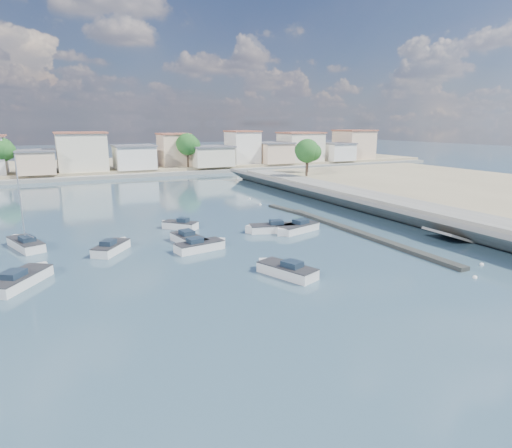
{
  "coord_description": "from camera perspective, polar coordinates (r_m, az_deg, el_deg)",
  "views": [
    {
      "loc": [
        -22.01,
        -24.61,
        11.44
      ],
      "look_at": [
        -3.32,
        13.82,
        1.4
      ],
      "focal_mm": 30.0,
      "sensor_mm": 36.0,
      "label": 1
    }
  ],
  "objects": [
    {
      "name": "ground",
      "position": [
        69.21,
        -7.03,
        3.61
      ],
      "size": [
        400.0,
        400.0,
        0.0
      ],
      "primitive_type": "plane",
      "color": "#2A4354",
      "rests_on": "ground"
    },
    {
      "name": "breakwater",
      "position": [
        48.52,
        11.52,
        -0.48
      ],
      "size": [
        2.0,
        31.02,
        0.35
      ],
      "color": "black",
      "rests_on": "ground"
    },
    {
      "name": "mooring_buoys",
      "position": [
        49.11,
        9.29,
        -0.37
      ],
      "size": [
        9.96,
        39.32,
        0.34
      ],
      "color": "white",
      "rests_on": "ground"
    },
    {
      "name": "shore_trees",
      "position": [
        97.71,
        -7.91,
        10.04
      ],
      "size": [
        74.56,
        38.32,
        7.92
      ],
      "color": "#38281E",
      "rests_on": "ground"
    },
    {
      "name": "motorboat_a",
      "position": [
        33.37,
        3.82,
        -6.17
      ],
      "size": [
        3.47,
        5.3,
        1.48
      ],
      "color": "silver",
      "rests_on": "ground"
    },
    {
      "name": "motorboat_h",
      "position": [
        39.98,
        -7.24,
        -2.95
      ],
      "size": [
        5.08,
        2.48,
        1.48
      ],
      "color": "silver",
      "rests_on": "ground"
    },
    {
      "name": "motorboat_d",
      "position": [
        46.46,
        5.34,
        -0.61
      ],
      "size": [
        5.63,
        3.4,
        1.48
      ],
      "color": "silver",
      "rests_on": "ground"
    },
    {
      "name": "motorboat_g",
      "position": [
        41.95,
        -8.74,
        -2.22
      ],
      "size": [
        2.62,
        5.58,
        1.48
      ],
      "color": "silver",
      "rests_on": "ground"
    },
    {
      "name": "motorboat_f",
      "position": [
        48.47,
        -10.27,
        -0.19
      ],
      "size": [
        3.75,
        3.84,
        1.48
      ],
      "color": "silver",
      "rests_on": "ground"
    },
    {
      "name": "motorboat_b",
      "position": [
        41.32,
        -18.59,
        -3.02
      ],
      "size": [
        3.87,
        4.35,
        1.48
      ],
      "color": "silver",
      "rests_on": "ground"
    },
    {
      "name": "sailboat",
      "position": [
        45.88,
        -28.44,
        -2.31
      ],
      "size": [
        3.48,
        5.87,
        9.0
      ],
      "color": "silver",
      "rests_on": "ground"
    },
    {
      "name": "motorboat_e",
      "position": [
        35.83,
        -28.78,
        -6.46
      ],
      "size": [
        4.65,
        5.44,
        1.48
      ],
      "color": "silver",
      "rests_on": "ground"
    },
    {
      "name": "motorboat_c",
      "position": [
        46.31,
        1.84,
        -0.6
      ],
      "size": [
        5.39,
        3.01,
        1.48
      ],
      "color": "silver",
      "rests_on": "ground"
    },
    {
      "name": "far_town",
      "position": [
        106.87,
        -8.16,
        9.6
      ],
      "size": [
        113.01,
        12.8,
        8.35
      ],
      "color": "beige",
      "rests_on": "far_shore_land"
    },
    {
      "name": "seawall_walkway",
      "position": [
        56.27,
        20.81,
        1.56
      ],
      "size": [
        5.0,
        90.0,
        1.8
      ],
      "primitive_type": "cube",
      "color": "slate",
      "rests_on": "ground"
    },
    {
      "name": "far_shore_land",
      "position": [
        119.16,
        -15.31,
        7.59
      ],
      "size": [
        160.0,
        40.0,
        1.4
      ],
      "primitive_type": "cube",
      "color": "gray",
      "rests_on": "ground"
    },
    {
      "name": "far_shore_quay",
      "position": [
        98.73,
        -12.97,
        6.47
      ],
      "size": [
        160.0,
        2.5,
        0.8
      ],
      "primitive_type": "cube",
      "color": "slate",
      "rests_on": "ground"
    }
  ]
}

